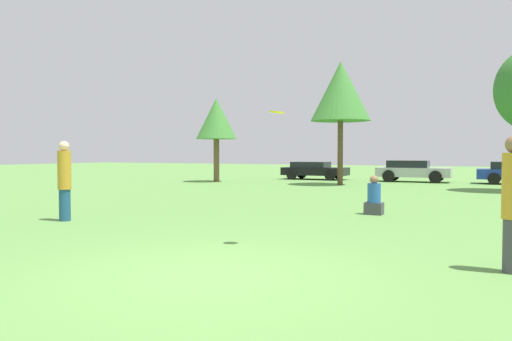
{
  "coord_description": "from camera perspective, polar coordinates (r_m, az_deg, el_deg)",
  "views": [
    {
      "loc": [
        3.49,
        -5.51,
        1.65
      ],
      "look_at": [
        -1.2,
        3.76,
        1.28
      ],
      "focal_mm": 34.39,
      "sensor_mm": 36.0,
      "label": 1
    }
  ],
  "objects": [
    {
      "name": "person_thrower",
      "position": [
        12.78,
        -21.38,
        -1.01
      ],
      "size": [
        0.32,
        0.32,
        1.95
      ],
      "rotation": [
        0.0,
        0.0,
        -0.09
      ],
      "color": "navy",
      "rests_on": "ground"
    },
    {
      "name": "parked_car_silver",
      "position": [
        29.48,
        17.71,
        0.02
      ],
      "size": [
        4.1,
        1.94,
        1.23
      ],
      "rotation": [
        0.0,
        0.0,
        0.02
      ],
      "color": "#B2B2B7",
      "rests_on": "ground"
    },
    {
      "name": "parked_car_black",
      "position": [
        30.95,
        6.78,
        0.08
      ],
      "size": [
        4.02,
        2.07,
        1.11
      ],
      "rotation": [
        0.0,
        0.0,
        0.02
      ],
      "color": "black",
      "rests_on": "ground"
    },
    {
      "name": "tree_1",
      "position": [
        25.88,
        9.81,
        9.04
      ],
      "size": [
        3.06,
        3.06,
        6.38
      ],
      "color": "brown",
      "rests_on": "ground"
    },
    {
      "name": "bystander_sitting",
      "position": [
        13.57,
        13.56,
        -3.19
      ],
      "size": [
        0.47,
        0.39,
        1.06
      ],
      "color": "#3F3F47",
      "rests_on": "ground"
    },
    {
      "name": "frisbee",
      "position": [
        8.59,
        2.42,
        6.79
      ],
      "size": [
        0.26,
        0.26,
        0.06
      ],
      "color": "yellow"
    },
    {
      "name": "ground_plane",
      "position": [
        6.73,
        -5.46,
        -12.19
      ],
      "size": [
        120.0,
        120.0,
        0.0
      ],
      "primitive_type": "plane",
      "color": "#5B8E42"
    },
    {
      "name": "tree_0",
      "position": [
        28.33,
        -4.64,
        5.95
      ],
      "size": [
        2.33,
        2.33,
        4.8
      ],
      "color": "brown",
      "rests_on": "ground"
    }
  ]
}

